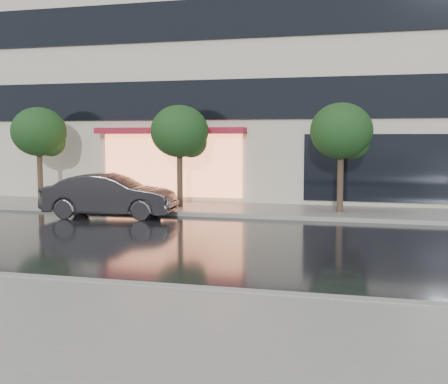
% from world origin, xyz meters
% --- Properties ---
extents(ground, '(120.00, 120.00, 0.00)m').
position_xyz_m(ground, '(0.00, 0.00, 0.00)').
color(ground, black).
rests_on(ground, ground).
extents(sidewalk_near, '(60.00, 4.50, 0.12)m').
position_xyz_m(sidewalk_near, '(0.00, -3.25, 0.06)').
color(sidewalk_near, slate).
rests_on(sidewalk_near, ground).
extents(sidewalk_far, '(60.00, 3.50, 0.12)m').
position_xyz_m(sidewalk_far, '(0.00, 10.25, 0.06)').
color(sidewalk_far, slate).
rests_on(sidewalk_far, ground).
extents(curb_near, '(60.00, 0.25, 0.14)m').
position_xyz_m(curb_near, '(0.00, -1.00, 0.07)').
color(curb_near, gray).
rests_on(curb_near, ground).
extents(curb_far, '(60.00, 0.25, 0.14)m').
position_xyz_m(curb_far, '(0.00, 8.50, 0.07)').
color(curb_far, gray).
rests_on(curb_far, ground).
extents(office_building, '(30.00, 12.76, 18.00)m').
position_xyz_m(office_building, '(-0.00, 17.97, 9.00)').
color(office_building, '#B4AD98').
rests_on(office_building, ground).
extents(tree_far_west, '(2.20, 2.20, 3.99)m').
position_xyz_m(tree_far_west, '(-8.94, 10.03, 2.92)').
color(tree_far_west, '#33261C').
rests_on(tree_far_west, ground).
extents(tree_mid_west, '(2.20, 2.20, 3.99)m').
position_xyz_m(tree_mid_west, '(-2.94, 10.03, 2.92)').
color(tree_mid_west, '#33261C').
rests_on(tree_mid_west, ground).
extents(tree_mid_east, '(2.20, 2.20, 3.99)m').
position_xyz_m(tree_mid_east, '(3.06, 10.03, 2.92)').
color(tree_mid_east, '#33261C').
rests_on(tree_mid_east, ground).
extents(parked_car, '(4.71, 2.09, 1.50)m').
position_xyz_m(parked_car, '(-4.73, 7.56, 0.75)').
color(parked_car, '#232225').
rests_on(parked_car, ground).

